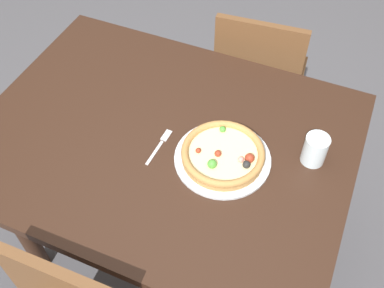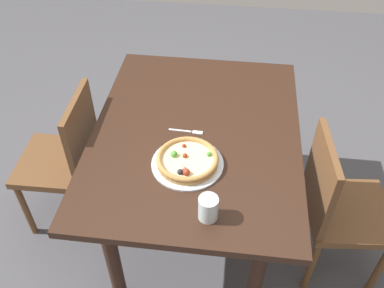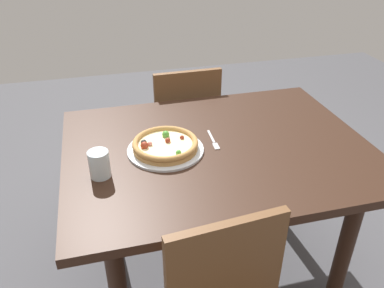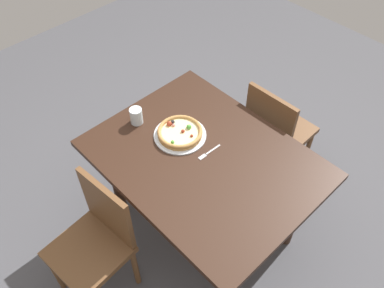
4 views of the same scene
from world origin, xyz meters
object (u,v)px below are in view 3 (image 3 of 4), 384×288
(fork, at_px, (214,141))
(drinking_glass, at_px, (99,164))
(plate, at_px, (166,150))
(dining_table, at_px, (217,166))
(pizza, at_px, (165,144))
(chair_near, at_px, (183,126))

(fork, height_order, drinking_glass, drinking_glass)
(plate, bearing_deg, dining_table, 176.77)
(pizza, bearing_deg, dining_table, 176.69)
(dining_table, distance_m, plate, 0.25)
(chair_near, bearing_deg, fork, -92.68)
(dining_table, xyz_separation_m, fork, (0.01, -0.03, 0.11))
(chair_near, xyz_separation_m, plate, (0.24, 0.70, 0.28))
(dining_table, relative_size, chair_near, 1.48)
(dining_table, distance_m, chair_near, 0.73)
(fork, xyz_separation_m, drinking_glass, (0.49, 0.14, 0.05))
(dining_table, height_order, plate, plate)
(plate, bearing_deg, pizza, -20.47)
(fork, bearing_deg, dining_table, 15.93)
(dining_table, bearing_deg, chair_near, -90.91)
(pizza, xyz_separation_m, fork, (-0.22, -0.02, -0.03))
(plate, relative_size, fork, 1.93)
(fork, bearing_deg, pizza, -81.93)
(chair_near, bearing_deg, dining_table, -91.92)
(pizza, bearing_deg, drinking_glass, 23.29)
(dining_table, bearing_deg, fork, -76.42)
(dining_table, xyz_separation_m, plate, (0.22, -0.01, 0.11))
(drinking_glass, bearing_deg, chair_near, -121.97)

